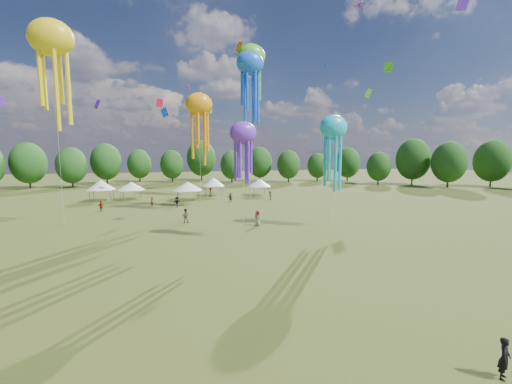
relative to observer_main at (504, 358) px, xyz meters
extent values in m
plane|color=#384416|center=(-7.56, 1.68, -0.88)|extent=(300.00, 300.00, 0.00)
imported|color=black|center=(0.00, 0.00, 0.00)|extent=(0.77, 0.71, 1.76)
imported|color=gray|center=(-11.21, 34.09, 0.06)|extent=(1.02, 0.86, 1.87)
imported|color=gray|center=(-4.78, 59.32, 0.04)|extent=(0.71, 0.97, 1.83)
imported|color=gray|center=(5.96, 51.39, -0.04)|extent=(0.80, 0.94, 1.68)
imported|color=gray|center=(-11.99, 46.89, 0.01)|extent=(1.16, 0.68, 1.79)
imported|color=gray|center=(-23.63, 45.48, -0.04)|extent=(1.07, 0.71, 1.68)
imported|color=gray|center=(-2.07, 50.76, -0.03)|extent=(1.64, 1.08, 1.69)
imported|color=gray|center=(-16.19, 49.14, -0.08)|extent=(0.65, 0.69, 1.59)
imported|color=gray|center=(-2.39, 30.00, 0.08)|extent=(1.08, 1.11, 1.92)
cylinder|color=#47474C|center=(-27.55, 56.22, 0.20)|extent=(0.08, 0.08, 2.15)
cylinder|color=#47474C|center=(-27.55, 59.77, 0.20)|extent=(0.08, 0.08, 2.15)
cylinder|color=#47474C|center=(-24.00, 56.22, 0.20)|extent=(0.08, 0.08, 2.15)
cylinder|color=#47474C|center=(-24.00, 59.77, 0.20)|extent=(0.08, 0.08, 2.15)
cube|color=white|center=(-25.78, 57.99, 1.32)|extent=(3.95, 3.95, 0.10)
cone|color=white|center=(-25.78, 57.99, 2.30)|extent=(5.13, 5.13, 1.85)
cylinder|color=#47474C|center=(-22.24, 57.08, 0.05)|extent=(0.08, 0.08, 1.86)
cylinder|color=#47474C|center=(-22.24, 60.60, 0.05)|extent=(0.08, 0.08, 1.86)
cylinder|color=#47474C|center=(-18.71, 57.08, 0.05)|extent=(0.08, 0.08, 1.86)
cylinder|color=#47474C|center=(-18.71, 60.60, 0.05)|extent=(0.08, 0.08, 1.86)
cube|color=white|center=(-20.48, 58.84, 1.03)|extent=(3.92, 3.92, 0.10)
cone|color=white|center=(-20.48, 58.84, 1.87)|extent=(5.10, 5.10, 1.59)
cylinder|color=#47474C|center=(-11.64, 52.83, 0.08)|extent=(0.08, 0.08, 1.93)
cylinder|color=#47474C|center=(-11.64, 56.64, 0.08)|extent=(0.08, 0.08, 1.93)
cylinder|color=#47474C|center=(-7.82, 52.83, 0.08)|extent=(0.08, 0.08, 1.93)
cylinder|color=#47474C|center=(-7.82, 56.64, 0.08)|extent=(0.08, 0.08, 1.93)
cube|color=white|center=(-9.73, 54.73, 1.10)|extent=(4.22, 4.22, 0.10)
cone|color=white|center=(-9.73, 54.73, 1.97)|extent=(5.48, 5.48, 1.65)
cylinder|color=#47474C|center=(-5.62, 58.50, 0.16)|extent=(0.08, 0.08, 2.07)
cylinder|color=#47474C|center=(-5.62, 61.67, 0.16)|extent=(0.08, 0.08, 2.07)
cylinder|color=#47474C|center=(-2.45, 58.50, 0.16)|extent=(0.08, 0.08, 2.07)
cylinder|color=#47474C|center=(-2.45, 61.67, 0.16)|extent=(0.08, 0.08, 2.07)
cube|color=white|center=(-4.04, 60.08, 1.24)|extent=(3.58, 3.58, 0.10)
cone|color=white|center=(-4.04, 60.08, 2.18)|extent=(4.65, 4.65, 1.78)
cylinder|color=#47474C|center=(4.07, 56.77, 0.07)|extent=(0.08, 0.08, 1.90)
cylinder|color=#47474C|center=(4.07, 60.11, 0.07)|extent=(0.08, 0.08, 1.90)
cylinder|color=#47474C|center=(7.41, 56.77, 0.07)|extent=(0.08, 0.08, 1.90)
cylinder|color=#47474C|center=(7.41, 60.11, 0.07)|extent=(0.08, 0.08, 1.90)
cube|color=white|center=(5.74, 58.44, 1.07)|extent=(3.74, 3.74, 0.10)
cone|color=white|center=(5.74, 58.44, 1.93)|extent=(4.86, 4.86, 1.62)
ellipsoid|color=#FF9A0F|center=(-8.37, 42.26, 15.75)|extent=(4.17, 2.92, 3.54)
cylinder|color=beige|center=(-8.37, 42.26, 7.44)|extent=(0.03, 0.03, 16.63)
ellipsoid|color=#1C5EFE|center=(-0.58, 41.14, 22.07)|extent=(4.30, 3.01, 3.65)
cylinder|color=beige|center=(-0.58, 41.14, 10.59)|extent=(0.03, 0.03, 22.95)
ellipsoid|color=#1AC0E2|center=(6.32, 26.93, 11.43)|extent=(3.51, 2.46, 2.98)
cylinder|color=beige|center=(6.32, 26.93, 5.28)|extent=(0.03, 0.03, 12.31)
ellipsoid|color=yellow|center=(-26.25, 36.23, 22.03)|extent=(5.11, 3.58, 4.35)
cylinder|color=beige|center=(-26.25, 36.23, 10.58)|extent=(0.03, 0.03, 22.91)
ellipsoid|color=#7532DE|center=(-5.53, 24.16, 10.42)|extent=(2.82, 1.98, 2.40)
cylinder|color=beige|center=(-5.53, 24.16, 4.77)|extent=(0.03, 0.03, 11.30)
ellipsoid|color=#51CD21|center=(3.04, 54.61, 27.02)|extent=(5.51, 3.86, 4.68)
cylinder|color=beige|center=(3.04, 54.61, 13.07)|extent=(0.03, 0.03, 27.90)
cube|color=#51CD21|center=(-3.52, 68.65, 18.66)|extent=(1.20, 1.19, 2.03)
cube|color=#1C5EFE|center=(20.55, 57.98, 27.41)|extent=(0.18, 0.83, 1.00)
cube|color=#E443AE|center=(-9.89, 40.99, 17.78)|extent=(0.24, 1.16, 1.33)
cube|color=#7532DE|center=(20.58, 23.39, 25.48)|extent=(1.40, 1.10, 1.60)
cube|color=#51CD21|center=(16.68, 31.12, 20.11)|extent=(1.09, 0.74, 1.54)
cube|color=#7532DE|center=(-27.09, 65.74, 18.35)|extent=(1.65, 1.38, 2.16)
cube|color=#FF9A0F|center=(0.97, 56.40, 29.12)|extent=(1.26, 2.00, 2.54)
cube|color=#51CD21|center=(30.83, 57.14, 21.70)|extent=(1.98, 0.95, 2.11)
cube|color=#1AC0E2|center=(7.17, 68.31, 21.10)|extent=(0.45, 1.37, 1.58)
cube|color=#E443AE|center=(16.63, 38.82, 31.40)|extent=(0.42, 0.80, 0.93)
cube|color=#7532DE|center=(-43.63, 63.83, 18.02)|extent=(2.23, 0.18, 2.53)
cube|color=#EA1442|center=(-14.32, 48.71, 16.64)|extent=(1.23, 0.58, 1.44)
cube|color=#FF9A0F|center=(28.42, 29.30, 12.41)|extent=(1.27, 0.96, 1.34)
cube|color=#1C5EFE|center=(-13.60, 57.41, 16.16)|extent=(1.61, 0.96, 2.07)
cylinder|color=#38281C|center=(-48.24, 87.18, 0.83)|extent=(0.44, 0.44, 3.41)
ellipsoid|color=#204B19|center=(-48.24, 87.18, 5.73)|extent=(8.53, 8.53, 10.66)
cylinder|color=#38281C|center=(-38.16, 86.71, 0.65)|extent=(0.44, 0.44, 3.07)
ellipsoid|color=#204B19|center=(-38.16, 86.71, 5.06)|extent=(7.66, 7.66, 9.58)
cylinder|color=#38281C|center=(-31.07, 95.02, 0.84)|extent=(0.44, 0.44, 3.43)
ellipsoid|color=#204B19|center=(-31.07, 95.02, 5.77)|extent=(8.58, 8.58, 10.73)
cylinder|color=#38281C|center=(-22.32, 100.64, 0.59)|extent=(0.44, 0.44, 2.95)
ellipsoid|color=#204B19|center=(-22.32, 100.64, 4.83)|extent=(7.37, 7.37, 9.21)
cylinder|color=#38281C|center=(-12.25, 96.74, 0.57)|extent=(0.44, 0.44, 2.89)
ellipsoid|color=#204B19|center=(-12.25, 96.74, 4.73)|extent=(7.23, 7.23, 9.04)
cylinder|color=#38281C|center=(-2.64, 101.17, 1.04)|extent=(0.44, 0.44, 3.84)
ellipsoid|color=#204B19|center=(-2.64, 101.17, 6.56)|extent=(9.60, 9.60, 11.99)
cylinder|color=#38281C|center=(5.63, 90.12, 0.54)|extent=(0.44, 0.44, 2.84)
ellipsoid|color=#204B19|center=(5.63, 90.12, 4.63)|extent=(7.11, 7.11, 8.89)
cylinder|color=#38281C|center=(15.37, 92.72, 0.70)|extent=(0.44, 0.44, 3.16)
ellipsoid|color=#204B19|center=(15.37, 92.72, 5.25)|extent=(7.91, 7.91, 9.88)
cylinder|color=#38281C|center=(23.14, 86.97, 0.56)|extent=(0.44, 0.44, 2.88)
ellipsoid|color=#204B19|center=(23.14, 86.97, 4.71)|extent=(7.21, 7.21, 9.01)
cylinder|color=#38281C|center=(33.96, 88.93, 0.43)|extent=(0.44, 0.44, 2.63)
ellipsoid|color=#204B19|center=(33.96, 88.93, 4.21)|extent=(6.57, 6.57, 8.22)
cylinder|color=#38281C|center=(42.96, 85.41, 0.68)|extent=(0.44, 0.44, 3.13)
ellipsoid|color=#204B19|center=(42.96, 85.41, 5.18)|extent=(7.81, 7.81, 9.77)
cylinder|color=#38281C|center=(46.08, 73.50, 0.48)|extent=(0.44, 0.44, 2.72)
ellipsoid|color=#204B19|center=(46.08, 73.50, 4.39)|extent=(6.80, 6.80, 8.50)
cylinder|color=#38281C|center=(55.41, 70.60, 1.02)|extent=(0.44, 0.44, 3.81)
ellipsoid|color=#204B19|center=(55.41, 70.60, 6.50)|extent=(9.52, 9.52, 11.90)
cylinder|color=#38281C|center=(59.02, 61.48, 0.87)|extent=(0.44, 0.44, 3.51)
ellipsoid|color=#204B19|center=(59.02, 61.48, 5.92)|extent=(8.78, 8.78, 10.97)
cylinder|color=#38281C|center=(71.83, 59.95, 0.94)|extent=(0.44, 0.44, 3.64)
ellipsoid|color=#204B19|center=(71.83, 59.95, 6.17)|extent=(9.10, 9.10, 11.37)
camera|label=1|loc=(-13.05, -9.40, 8.39)|focal=22.86mm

